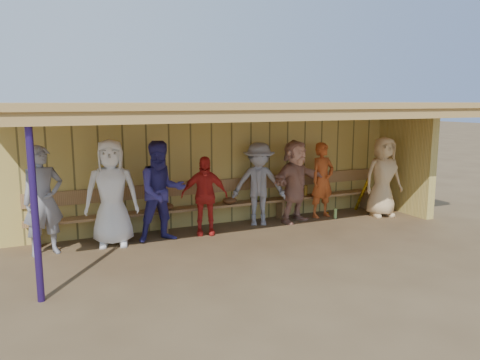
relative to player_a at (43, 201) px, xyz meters
name	(u,v)px	position (x,y,z in m)	size (l,w,h in m)	color
ground	(248,238)	(3.45, -0.58, -0.91)	(90.00, 90.00, 0.00)	brown
player_a	(43,201)	(0.00, 0.00, 0.00)	(0.67, 0.44, 1.83)	gray
player_b	(111,193)	(1.11, 0.06, 0.03)	(0.92, 0.60, 1.88)	white
player_c	(162,191)	(1.97, -0.05, 0.00)	(0.89, 0.69, 1.83)	navy
player_d	(204,196)	(2.82, 0.03, -0.16)	(0.88, 0.37, 1.51)	red
player_e	(259,184)	(4.08, 0.23, -0.06)	(1.10, 0.63, 1.70)	gray
player_f	(295,181)	(4.89, 0.13, -0.04)	(1.61, 0.51, 1.74)	tan
player_g	(322,180)	(5.64, 0.23, -0.09)	(0.60, 0.39, 1.64)	#B94C1D
player_h	(383,177)	(6.90, -0.26, -0.03)	(0.86, 0.56, 1.76)	#DBB37B
dugout_structure	(251,144)	(3.84, 0.11, 0.78)	(8.80, 3.20, 2.50)	tan
bench	(225,199)	(3.45, 0.54, -0.39)	(7.60, 0.34, 0.93)	#A07444
dugout_equipment	(193,206)	(2.72, 0.41, -0.42)	(6.97, 0.62, 0.80)	gold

